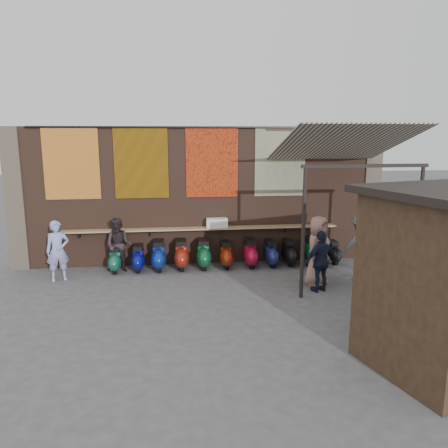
{
  "coord_description": "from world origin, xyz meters",
  "views": [
    {
      "loc": [
        -0.9,
        -10.06,
        3.75
      ],
      "look_at": [
        0.49,
        1.2,
        1.45
      ],
      "focal_mm": 35.0,
      "sensor_mm": 36.0,
      "label": 1
    }
  ],
  "objects_px": {
    "scooter_stool_10": "(333,252)",
    "shopper_tan": "(318,251)",
    "scooter_stool_1": "(138,258)",
    "shelf_box": "(217,223)",
    "scooter_stool_7": "(271,253)",
    "scooter_stool_8": "(289,253)",
    "diner_left": "(58,251)",
    "scooter_stool_6": "(250,253)",
    "scooter_stool_4": "(203,254)",
    "scooter_stool_2": "(159,255)",
    "scooter_stool_0": "(115,259)",
    "scooter_stool_5": "(226,255)",
    "diner_right": "(119,245)",
    "shopper_navy": "(321,262)",
    "scooter_stool_9": "(311,251)",
    "shopper_grey": "(361,247)",
    "scooter_stool_3": "(181,255)"
  },
  "relations": [
    {
      "from": "scooter_stool_1",
      "to": "scooter_stool_8",
      "type": "bearing_deg",
      "value": 0.72
    },
    {
      "from": "scooter_stool_1",
      "to": "scooter_stool_6",
      "type": "distance_m",
      "value": 3.2
    },
    {
      "from": "scooter_stool_4",
      "to": "shopper_tan",
      "type": "distance_m",
      "value": 3.33
    },
    {
      "from": "scooter_stool_7",
      "to": "shopper_grey",
      "type": "distance_m",
      "value": 2.65
    },
    {
      "from": "scooter_stool_7",
      "to": "shelf_box",
      "type": "bearing_deg",
      "value": 169.68
    },
    {
      "from": "scooter_stool_7",
      "to": "scooter_stool_9",
      "type": "bearing_deg",
      "value": -2.35
    },
    {
      "from": "scooter_stool_0",
      "to": "shopper_tan",
      "type": "relative_size",
      "value": 0.42
    },
    {
      "from": "scooter_stool_8",
      "to": "diner_left",
      "type": "relative_size",
      "value": 0.48
    },
    {
      "from": "shelf_box",
      "to": "scooter_stool_2",
      "type": "height_order",
      "value": "shelf_box"
    },
    {
      "from": "scooter_stool_4",
      "to": "diner_right",
      "type": "height_order",
      "value": "diner_right"
    },
    {
      "from": "scooter_stool_5",
      "to": "scooter_stool_6",
      "type": "xyz_separation_m",
      "value": [
        0.72,
        -0.01,
        0.02
      ]
    },
    {
      "from": "scooter_stool_5",
      "to": "scooter_stool_6",
      "type": "bearing_deg",
      "value": -0.83
    },
    {
      "from": "diner_left",
      "to": "scooter_stool_6",
      "type": "bearing_deg",
      "value": -11.36
    },
    {
      "from": "scooter_stool_2",
      "to": "scooter_stool_5",
      "type": "bearing_deg",
      "value": 0.17
    },
    {
      "from": "scooter_stool_6",
      "to": "scooter_stool_8",
      "type": "bearing_deg",
      "value": 1.07
    },
    {
      "from": "shelf_box",
      "to": "shopper_grey",
      "type": "height_order",
      "value": "shopper_grey"
    },
    {
      "from": "scooter_stool_7",
      "to": "scooter_stool_8",
      "type": "distance_m",
      "value": 0.56
    },
    {
      "from": "scooter_stool_0",
      "to": "diner_left",
      "type": "bearing_deg",
      "value": -157.64
    },
    {
      "from": "scooter_stool_5",
      "to": "shelf_box",
      "type": "bearing_deg",
      "value": 129.88
    },
    {
      "from": "scooter_stool_6",
      "to": "scooter_stool_9",
      "type": "relative_size",
      "value": 0.99
    },
    {
      "from": "scooter_stool_9",
      "to": "scooter_stool_3",
      "type": "bearing_deg",
      "value": 178.97
    },
    {
      "from": "shopper_tan",
      "to": "shopper_grey",
      "type": "bearing_deg",
      "value": -38.25
    },
    {
      "from": "scooter_stool_6",
      "to": "scooter_stool_8",
      "type": "xyz_separation_m",
      "value": [
        1.17,
        0.02,
        -0.03
      ]
    },
    {
      "from": "scooter_stool_9",
      "to": "diner_right",
      "type": "relative_size",
      "value": 0.55
    },
    {
      "from": "scooter_stool_0",
      "to": "diner_left",
      "type": "height_order",
      "value": "diner_left"
    },
    {
      "from": "scooter_stool_4",
      "to": "scooter_stool_1",
      "type": "bearing_deg",
      "value": -178.84
    },
    {
      "from": "scooter_stool_5",
      "to": "diner_left",
      "type": "bearing_deg",
      "value": -172.0
    },
    {
      "from": "shopper_navy",
      "to": "shopper_grey",
      "type": "xyz_separation_m",
      "value": [
        1.3,
        0.64,
        0.15
      ]
    },
    {
      "from": "shelf_box",
      "to": "shopper_grey",
      "type": "xyz_separation_m",
      "value": [
        3.57,
        -1.91,
        -0.36
      ]
    },
    {
      "from": "scooter_stool_4",
      "to": "scooter_stool_7",
      "type": "bearing_deg",
      "value": -0.27
    },
    {
      "from": "shopper_grey",
      "to": "scooter_stool_5",
      "type": "bearing_deg",
      "value": -18.86
    },
    {
      "from": "scooter_stool_5",
      "to": "scooter_stool_6",
      "type": "relative_size",
      "value": 0.94
    },
    {
      "from": "scooter_stool_10",
      "to": "shopper_tan",
      "type": "distance_m",
      "value": 2.17
    },
    {
      "from": "scooter_stool_1",
      "to": "scooter_stool_7",
      "type": "height_order",
      "value": "scooter_stool_7"
    },
    {
      "from": "scooter_stool_5",
      "to": "shopper_tan",
      "type": "bearing_deg",
      "value": -39.95
    },
    {
      "from": "scooter_stool_3",
      "to": "scooter_stool_6",
      "type": "distance_m",
      "value": 1.99
    },
    {
      "from": "scooter_stool_1",
      "to": "shelf_box",
      "type": "bearing_deg",
      "value": 7.84
    },
    {
      "from": "scooter_stool_8",
      "to": "scooter_stool_1",
      "type": "bearing_deg",
      "value": -179.28
    },
    {
      "from": "scooter_stool_9",
      "to": "shopper_grey",
      "type": "xyz_separation_m",
      "value": [
        0.8,
        -1.58,
        0.51
      ]
    },
    {
      "from": "diner_right",
      "to": "shopper_tan",
      "type": "relative_size",
      "value": 0.85
    },
    {
      "from": "scooter_stool_2",
      "to": "scooter_stool_10",
      "type": "distance_m",
      "value": 5.13
    },
    {
      "from": "scooter_stool_5",
      "to": "scooter_stool_8",
      "type": "relative_size",
      "value": 1.01
    },
    {
      "from": "scooter_stool_6",
      "to": "shopper_navy",
      "type": "xyz_separation_m",
      "value": [
        1.33,
        -2.27,
        0.36
      ]
    },
    {
      "from": "scooter_stool_7",
      "to": "shopper_navy",
      "type": "height_order",
      "value": "shopper_navy"
    },
    {
      "from": "shelf_box",
      "to": "scooter_stool_9",
      "type": "height_order",
      "value": "shelf_box"
    },
    {
      "from": "shopper_navy",
      "to": "shopper_tan",
      "type": "xyz_separation_m",
      "value": [
        0.08,
        0.5,
        0.14
      ]
    },
    {
      "from": "scooter_stool_0",
      "to": "scooter_stool_5",
      "type": "bearing_deg",
      "value": 1.14
    },
    {
      "from": "scooter_stool_9",
      "to": "scooter_stool_4",
      "type": "bearing_deg",
      "value": 178.94
    },
    {
      "from": "scooter_stool_0",
      "to": "shopper_tan",
      "type": "xyz_separation_m",
      "value": [
        5.24,
        -1.72,
        0.54
      ]
    },
    {
      "from": "scooter_stool_4",
      "to": "scooter_stool_6",
      "type": "distance_m",
      "value": 1.37
    }
  ]
}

